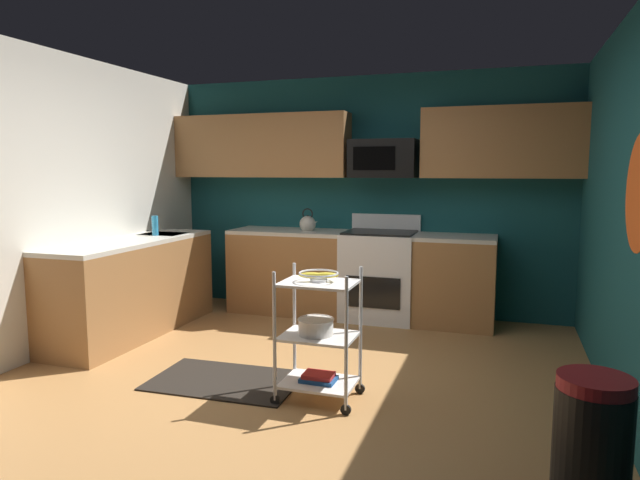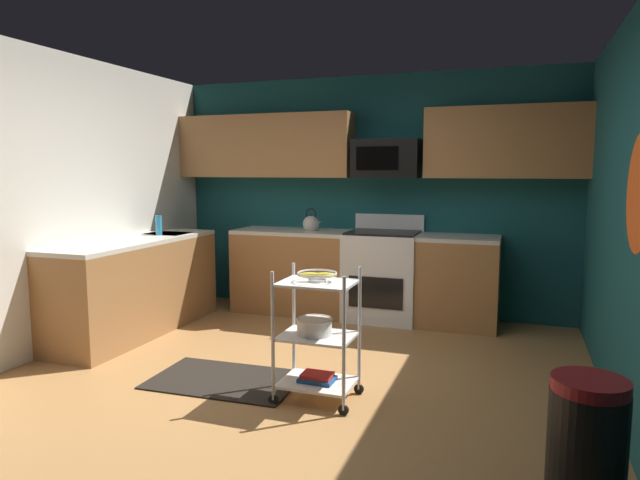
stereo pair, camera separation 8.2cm
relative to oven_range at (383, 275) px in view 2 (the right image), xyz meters
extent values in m
cube|color=#A87542|center=(-0.25, -2.10, -0.50)|extent=(4.40, 4.80, 0.04)
cube|color=#14474C|center=(-0.25, 0.33, 0.82)|extent=(4.52, 0.06, 2.60)
cube|color=silver|center=(-2.48, -2.10, 0.82)|extent=(0.06, 4.80, 2.60)
cube|color=#14474C|center=(1.98, -2.10, 0.82)|extent=(0.06, 4.80, 2.60)
cylinder|color=#E5591E|center=(1.95, -2.17, 0.97)|extent=(0.00, 0.69, 0.69)
cube|color=#9E6B3D|center=(-0.25, 0.00, -0.04)|extent=(2.85, 0.60, 0.88)
cube|color=beige|center=(-0.25, 0.00, 0.42)|extent=(2.85, 0.60, 0.04)
cube|color=#9E6B3D|center=(-2.15, -1.29, -0.04)|extent=(0.60, 1.97, 0.88)
cube|color=beige|center=(-2.15, -1.29, 0.42)|extent=(0.60, 1.97, 0.04)
cube|color=#B7BABC|center=(-2.15, -0.75, 0.36)|extent=(0.44, 0.36, 0.16)
cube|color=white|center=(0.00, 0.00, -0.02)|extent=(0.76, 0.64, 0.92)
cube|color=black|center=(0.00, -0.33, -0.13)|extent=(0.56, 0.01, 0.32)
cube|color=white|center=(0.00, 0.29, 0.53)|extent=(0.76, 0.06, 0.18)
cube|color=black|center=(0.00, 0.00, 0.45)|extent=(0.72, 0.60, 0.02)
cube|color=#9E6B3D|center=(-1.42, 0.13, 1.37)|extent=(2.05, 0.33, 0.70)
cube|color=#9E6B3D|center=(1.18, 0.13, 1.37)|extent=(1.55, 0.33, 0.70)
cube|color=black|center=(0.00, 0.11, 1.22)|extent=(0.70, 0.38, 0.40)
cube|color=black|center=(-0.06, -0.09, 1.22)|extent=(0.44, 0.01, 0.24)
cylinder|color=silver|center=(-0.19, -2.42, 0.00)|extent=(0.02, 0.02, 0.88)
cylinder|color=black|center=(-0.19, -2.42, -0.44)|extent=(0.07, 0.02, 0.07)
cylinder|color=silver|center=(0.31, -2.42, 0.00)|extent=(0.02, 0.02, 0.88)
cylinder|color=black|center=(0.31, -2.42, -0.44)|extent=(0.07, 0.02, 0.07)
cylinder|color=silver|center=(-0.19, -2.05, 0.00)|extent=(0.02, 0.02, 0.88)
cylinder|color=black|center=(-0.19, -2.05, -0.44)|extent=(0.07, 0.02, 0.07)
cylinder|color=silver|center=(0.31, -2.05, 0.00)|extent=(0.02, 0.02, 0.88)
cylinder|color=black|center=(0.31, -2.05, -0.44)|extent=(0.07, 0.02, 0.07)
cube|color=silver|center=(0.06, -2.23, -0.36)|extent=(0.50, 0.38, 0.02)
cube|color=silver|center=(0.06, -2.23, -0.03)|extent=(0.50, 0.38, 0.02)
cube|color=silver|center=(0.06, -2.23, 0.34)|extent=(0.50, 0.38, 0.02)
torus|color=silver|center=(0.06, -2.23, 0.41)|extent=(0.27, 0.27, 0.01)
cylinder|color=silver|center=(0.06, -2.23, 0.36)|extent=(0.12, 0.12, 0.02)
ellipsoid|color=yellow|center=(0.11, -2.22, 0.40)|extent=(0.17, 0.09, 0.04)
ellipsoid|color=yellow|center=(0.01, -2.25, 0.40)|extent=(0.17, 0.09, 0.04)
cylinder|color=silver|center=(0.04, -2.23, 0.04)|extent=(0.24, 0.24, 0.11)
torus|color=silver|center=(0.04, -2.23, 0.09)|extent=(0.25, 0.25, 0.01)
cube|color=#1E4C8C|center=(0.06, -2.23, -0.34)|extent=(0.24, 0.17, 0.03)
cube|color=#B22626|center=(0.06, -2.23, -0.31)|extent=(0.21, 0.15, 0.03)
sphere|color=beige|center=(-0.81, 0.00, 0.51)|extent=(0.18, 0.18, 0.18)
sphere|color=black|center=(-0.81, 0.00, 0.60)|extent=(0.03, 0.03, 0.03)
cone|color=beige|center=(-0.73, 0.00, 0.53)|extent=(0.09, 0.04, 0.06)
torus|color=black|center=(-0.81, 0.00, 0.63)|extent=(0.12, 0.01, 0.12)
cylinder|color=#2D8CBF|center=(-2.13, -0.93, 0.54)|extent=(0.06, 0.06, 0.20)
cylinder|color=black|center=(1.65, -3.08, -0.18)|extent=(0.34, 0.34, 0.60)
cylinder|color=maroon|center=(1.65, -3.08, 0.15)|extent=(0.33, 0.33, 0.06)
cube|color=black|center=(-0.71, -2.14, -0.47)|extent=(1.12, 0.74, 0.01)
camera|label=1|loc=(1.24, -5.75, 1.10)|focal=31.37mm
camera|label=2|loc=(1.31, -5.72, 1.10)|focal=31.37mm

